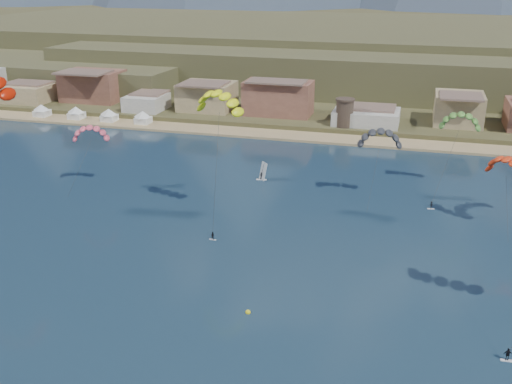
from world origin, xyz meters
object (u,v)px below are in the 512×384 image
windsurfer (262,174)px  buoy (248,312)px  kitesurfer_yellow (219,99)px  kitesurfer_green (460,119)px  watchtower (345,112)px

windsurfer → buoy: windsurfer is taller
kitesurfer_yellow → kitesurfer_green: (44.73, 31.29, -8.21)m
buoy → kitesurfer_green: bearing=64.1°
windsurfer → buoy: 58.17m
watchtower → kitesurfer_yellow: bearing=-101.0°
watchtower → buoy: size_ratio=11.01×
watchtower → buoy: 105.13m
kitesurfer_yellow → watchtower: bearing=79.0°
kitesurfer_green → buoy: size_ratio=26.85×
watchtower → windsurfer: size_ratio=1.98×
windsurfer → watchtower: bearing=75.1°
kitesurfer_green → watchtower: bearing=125.5°
watchtower → kitesurfer_yellow: size_ratio=0.32×
kitesurfer_green → windsurfer: size_ratio=4.82×
kitesurfer_green → windsurfer: kitesurfer_green is taller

